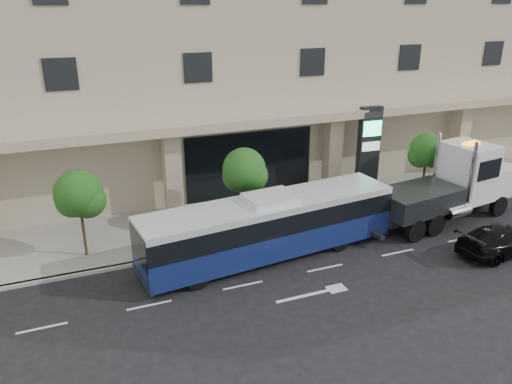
% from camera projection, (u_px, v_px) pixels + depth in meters
% --- Properties ---
extents(ground, '(120.00, 120.00, 0.00)m').
position_uv_depth(ground, '(310.00, 254.00, 24.04)').
color(ground, black).
rests_on(ground, ground).
extents(sidewalk, '(120.00, 6.00, 0.15)m').
position_uv_depth(sidewalk, '(269.00, 214.00, 28.34)').
color(sidewalk, gray).
rests_on(sidewalk, ground).
extents(curb, '(120.00, 0.30, 0.15)m').
position_uv_depth(curb, '(292.00, 235.00, 25.74)').
color(curb, gray).
rests_on(curb, ground).
extents(convention_center, '(60.00, 17.60, 20.00)m').
position_uv_depth(convention_center, '(210.00, 23.00, 33.81)').
color(convention_center, tan).
rests_on(convention_center, ground).
extents(tree_left, '(2.27, 2.20, 4.22)m').
position_uv_depth(tree_left, '(80.00, 197.00, 22.56)').
color(tree_left, '#422B19').
rests_on(tree_left, sidewalk).
extents(tree_mid, '(2.28, 2.20, 4.38)m').
position_uv_depth(tree_mid, '(245.00, 172.00, 25.29)').
color(tree_mid, '#422B19').
rests_on(tree_mid, sidewalk).
extents(tree_right, '(2.10, 2.00, 4.04)m').
position_uv_depth(tree_right, '(427.00, 152.00, 29.36)').
color(tree_right, '#422B19').
rests_on(tree_right, sidewalk).
extents(city_bus, '(12.64, 3.95, 3.15)m').
position_uv_depth(city_bus, '(270.00, 225.00, 23.25)').
color(city_bus, black).
rests_on(city_bus, ground).
extents(tow_truck, '(10.38, 3.73, 4.69)m').
position_uv_depth(tow_truck, '(454.00, 186.00, 27.31)').
color(tow_truck, '#2D3033').
rests_on(tow_truck, ground).
extents(black_sedan, '(5.01, 2.35, 1.42)m').
position_uv_depth(black_sedan, '(502.00, 239.00, 23.90)').
color(black_sedan, black).
rests_on(black_sedan, ground).
extents(signage_pylon, '(1.38, 0.58, 5.44)m').
position_uv_depth(signage_pylon, '(368.00, 150.00, 30.20)').
color(signage_pylon, black).
rests_on(signage_pylon, sidewalk).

